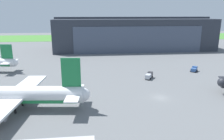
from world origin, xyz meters
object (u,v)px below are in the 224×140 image
object	(u,v)px
maintenance_hangar	(133,34)
ops_van	(194,69)
airliner_near_left	(11,95)
baggage_tug	(149,76)

from	to	relation	value
maintenance_hangar	ops_van	xyz separation A→B (m)	(14.05, -63.03, -9.30)
maintenance_hangar	airliner_near_left	size ratio (longest dim) A/B	2.57
airliner_near_left	ops_van	size ratio (longest dim) A/B	9.33
baggage_tug	maintenance_hangar	bearing A→B (deg)	83.66
maintenance_hangar	airliner_near_left	world-z (taller)	maintenance_hangar
maintenance_hangar	baggage_tug	distance (m)	72.12
airliner_near_left	ops_van	xyz separation A→B (m)	(64.63, 30.92, -2.89)
ops_van	baggage_tug	world-z (taller)	baggage_tug
ops_van	baggage_tug	bearing A→B (deg)	-159.80
maintenance_hangar	baggage_tug	xyz separation A→B (m)	(-7.90, -71.11, -9.12)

